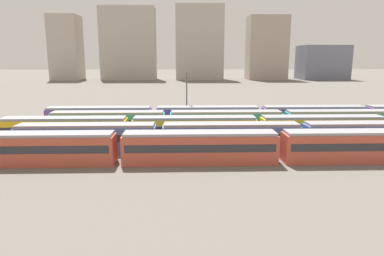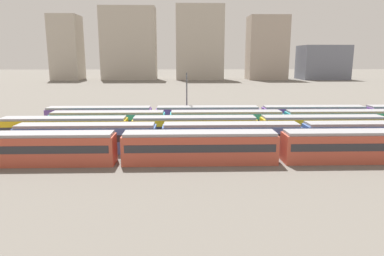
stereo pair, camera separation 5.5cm
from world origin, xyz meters
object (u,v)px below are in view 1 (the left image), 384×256
train_track_4 (313,116)px  catenary_pole_1 (187,96)px  train_track_3 (341,121)px  train_track_2 (384,128)px

train_track_4 → catenary_pole_1: 22.92m
train_track_3 → train_track_4: bearing=116.7°
train_track_2 → train_track_3: (-4.18, 5.20, 0.00)m
train_track_4 → catenary_pole_1: size_ratio=9.86×
train_track_3 → train_track_4: (-2.61, 5.20, 0.00)m
train_track_4 → train_track_2: bearing=-56.8°
train_track_2 → train_track_3: 6.67m
train_track_2 → train_track_3: bearing=128.8°
train_track_3 → train_track_4: same height
train_track_4 → catenary_pole_1: bearing=173.0°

